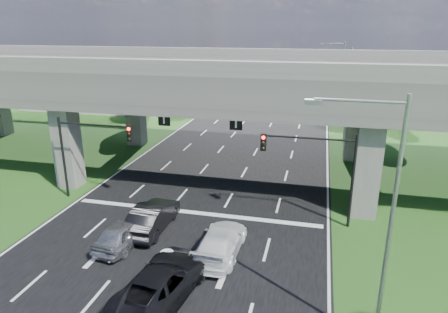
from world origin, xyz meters
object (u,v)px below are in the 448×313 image
at_px(signal_left, 88,144).
at_px(car_silver, 124,233).
at_px(streetlight_near, 381,210).
at_px(car_dark, 152,217).
at_px(streetlight_beyond, 339,72).
at_px(car_white, 221,242).
at_px(signal_right, 317,161).
at_px(streetlight_far, 344,88).
at_px(car_trailing, 161,283).

height_order(signal_left, car_silver, signal_left).
bearing_deg(signal_left, streetlight_near, -29.02).
bearing_deg(signal_left, car_dark, -28.34).
distance_m(signal_left, streetlight_beyond, 40.30).
relative_size(signal_left, car_silver, 1.36).
height_order(car_silver, car_white, car_white).
bearing_deg(streetlight_near, signal_right, 102.88).
xyz_separation_m(streetlight_far, car_trailing, (-8.87, -29.37, -5.01)).
bearing_deg(streetlight_beyond, streetlight_near, -90.00).
xyz_separation_m(signal_right, car_dark, (-9.62, -3.25, -3.30)).
bearing_deg(streetlight_far, streetlight_near, -90.00).
distance_m(streetlight_far, streetlight_beyond, 16.00).
bearing_deg(car_silver, streetlight_near, 166.55).
bearing_deg(signal_left, streetlight_beyond, 63.57).
height_order(streetlight_near, car_dark, streetlight_near).
relative_size(signal_right, car_trailing, 1.03).
bearing_deg(car_dark, streetlight_far, -116.96).
relative_size(streetlight_beyond, car_silver, 2.27).
height_order(signal_right, car_dark, signal_right).
bearing_deg(car_silver, car_white, -169.89).
bearing_deg(car_dark, streetlight_beyond, -106.76).
height_order(signal_right, car_white, signal_right).
relative_size(signal_right, streetlight_far, 0.60).
xyz_separation_m(streetlight_beyond, car_trailing, (-8.87, -45.37, -5.01)).
height_order(streetlight_beyond, car_white, streetlight_beyond).
height_order(streetlight_far, car_trailing, streetlight_far).
bearing_deg(signal_right, car_silver, -152.68).
height_order(streetlight_near, streetlight_far, same).
relative_size(streetlight_beyond, car_white, 1.89).
xyz_separation_m(signal_left, streetlight_far, (17.92, 20.06, 1.66)).
distance_m(signal_right, streetlight_far, 20.25).
distance_m(signal_left, car_trailing, 13.42).
xyz_separation_m(car_dark, car_trailing, (3.03, -6.06, -0.05)).
xyz_separation_m(streetlight_far, car_silver, (-12.73, -25.46, -5.07)).
distance_m(streetlight_beyond, car_dark, 41.37).
height_order(streetlight_near, car_white, streetlight_near).
bearing_deg(car_white, streetlight_near, 146.24).
height_order(signal_left, car_white, signal_left).
bearing_deg(car_trailing, signal_right, -118.09).
relative_size(signal_left, car_white, 1.13).
distance_m(signal_left, streetlight_far, 26.95).
distance_m(streetlight_far, car_trailing, 31.09).
relative_size(signal_right, car_white, 1.13).
relative_size(streetlight_far, car_silver, 2.27).
relative_size(car_silver, car_dark, 0.85).
xyz_separation_m(streetlight_beyond, car_white, (-7.12, -41.07, -5.05)).
bearing_deg(streetlight_far, car_silver, -116.56).
bearing_deg(streetlight_beyond, signal_right, -93.61).
bearing_deg(car_white, signal_left, -24.02).
distance_m(streetlight_far, car_dark, 26.63).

